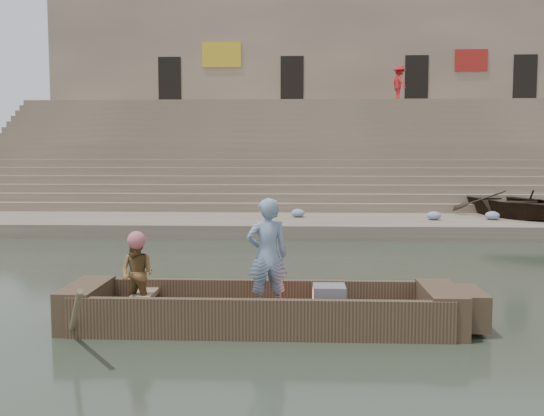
# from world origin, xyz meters

# --- Properties ---
(ground) EXTENTS (120.00, 120.00, 0.00)m
(ground) POSITION_xyz_m (0.00, 0.00, 0.00)
(ground) COLOR #262E22
(ground) RESTS_ON ground
(lower_landing) EXTENTS (32.00, 4.00, 0.40)m
(lower_landing) POSITION_xyz_m (0.00, 8.00, 0.20)
(lower_landing) COLOR gray
(lower_landing) RESTS_ON ground
(mid_landing) EXTENTS (32.00, 3.00, 2.80)m
(mid_landing) POSITION_xyz_m (0.00, 15.50, 1.40)
(mid_landing) COLOR gray
(mid_landing) RESTS_ON ground
(upper_landing) EXTENTS (32.00, 3.00, 5.20)m
(upper_landing) POSITION_xyz_m (0.00, 22.50, 2.60)
(upper_landing) COLOR gray
(upper_landing) RESTS_ON ground
(ghat_steps) EXTENTS (32.00, 11.00, 5.20)m
(ghat_steps) POSITION_xyz_m (0.00, 17.19, 1.80)
(ghat_steps) COLOR gray
(ghat_steps) RESTS_ON ground
(building_wall) EXTENTS (32.00, 5.07, 11.20)m
(building_wall) POSITION_xyz_m (0.00, 26.50, 5.60)
(building_wall) COLOR tan
(building_wall) RESTS_ON ground
(main_rowboat) EXTENTS (5.00, 1.30, 0.22)m
(main_rowboat) POSITION_xyz_m (-2.12, -2.72, 0.11)
(main_rowboat) COLOR brown
(main_rowboat) RESTS_ON ground
(rowboat_trim) EXTENTS (6.04, 2.63, 1.76)m
(rowboat_trim) POSITION_xyz_m (-1.91, -2.73, 0.31)
(rowboat_trim) COLOR brown
(rowboat_trim) RESTS_ON ground
(standing_man) EXTENTS (0.68, 0.53, 1.64)m
(standing_man) POSITION_xyz_m (-2.03, -2.69, 1.04)
(standing_man) COLOR navy
(standing_man) RESTS_ON main_rowboat
(rowing_man) EXTENTS (0.64, 0.57, 1.09)m
(rowing_man) POSITION_xyz_m (-3.91, -2.72, 0.77)
(rowing_man) COLOR #27772B
(rowing_man) RESTS_ON main_rowboat
(television) EXTENTS (0.46, 0.42, 0.40)m
(television) POSITION_xyz_m (-1.16, -2.72, 0.42)
(television) COLOR slate
(television) RESTS_ON main_rowboat
(beached_rowboat) EXTENTS (4.18, 4.98, 0.88)m
(beached_rowboat) POSITION_xyz_m (5.51, 8.79, 0.84)
(beached_rowboat) COLOR #2D2116
(beached_rowboat) RESTS_ON lower_landing
(pedestrian) EXTENTS (1.00, 1.35, 1.86)m
(pedestrian) POSITION_xyz_m (3.72, 21.91, 6.13)
(pedestrian) COLOR #AF1D21
(pedestrian) RESTS_ON upper_landing
(cloth_bundles) EXTENTS (6.49, 1.09, 0.26)m
(cloth_bundles) POSITION_xyz_m (1.82, 8.09, 0.53)
(cloth_bundles) COLOR #3F5999
(cloth_bundles) RESTS_ON lower_landing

